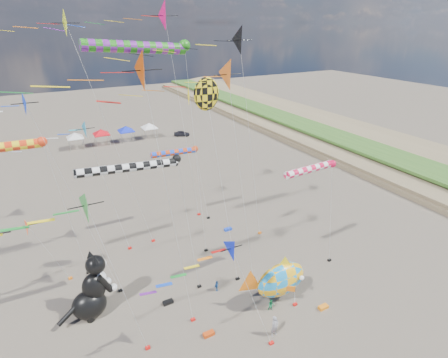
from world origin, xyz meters
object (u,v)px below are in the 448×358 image
object	(u,v)px
cat_inflatable	(90,286)
person_adult	(275,326)
parked_car	(182,133)
child_blue	(217,286)
fish_inflatable	(280,280)
child_green	(271,305)

from	to	relation	value
cat_inflatable	person_adult	xyz separation A→B (m)	(12.23, -9.27, -1.98)
cat_inflatable	parked_car	bearing A→B (deg)	44.90
child_blue	fish_inflatable	bearing A→B (deg)	-70.30
child_green	parked_car	size ratio (longest dim) A/B	0.33
child_green	child_blue	world-z (taller)	child_green
child_green	child_blue	distance (m)	5.37
fish_inflatable	person_adult	distance (m)	4.04
child_blue	parked_car	xyz separation A→B (m)	(15.62, 47.05, 0.02)
cat_inflatable	person_adult	world-z (taller)	cat_inflatable
fish_inflatable	parked_car	bearing A→B (deg)	77.39
child_green	cat_inflatable	bearing A→B (deg)	178.58
child_green	parked_car	distance (m)	53.01
cat_inflatable	parked_car	world-z (taller)	cat_inflatable
person_adult	child_blue	distance (m)	6.95
cat_inflatable	person_adult	bearing A→B (deg)	-51.84
person_adult	child_blue	bearing A→B (deg)	95.02
parked_car	fish_inflatable	bearing A→B (deg)	-166.89
child_blue	parked_car	world-z (taller)	parked_car
person_adult	child_blue	size ratio (longest dim) A/B	1.72
cat_inflatable	fish_inflatable	xyz separation A→B (m)	(14.72, -6.51, -0.40)
parked_car	cat_inflatable	bearing A→B (deg)	175.30
person_adult	parked_car	xyz separation A→B (m)	(13.91, 53.77, -0.37)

